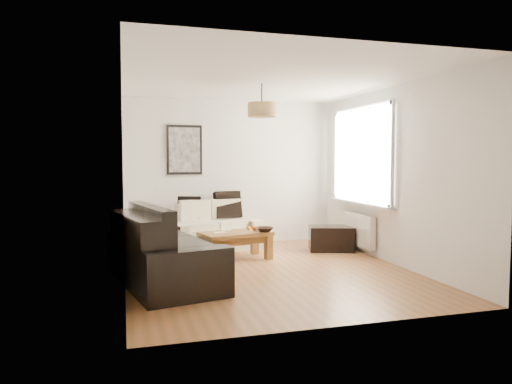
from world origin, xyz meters
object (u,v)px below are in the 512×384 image
object	(u,v)px
loveseat_cream	(213,226)
sofa_leather	(164,248)
coffee_table	(236,246)
ottoman	(331,238)

from	to	relation	value
loveseat_cream	sofa_leather	xyz separation A→B (m)	(-1.00, -2.02, 0.05)
sofa_leather	coffee_table	bearing A→B (deg)	-60.39
ottoman	coffee_table	bearing A→B (deg)	-171.14
coffee_table	ottoman	xyz separation A→B (m)	(1.71, 0.27, -0.01)
sofa_leather	ottoman	xyz separation A→B (m)	(2.88, 1.33, -0.23)
sofa_leather	loveseat_cream	bearing A→B (deg)	-39.11
sofa_leather	ottoman	bearing A→B (deg)	-77.91
coffee_table	ottoman	size ratio (longest dim) A/B	1.46
sofa_leather	ottoman	distance (m)	3.18
sofa_leather	coffee_table	world-z (taller)	sofa_leather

